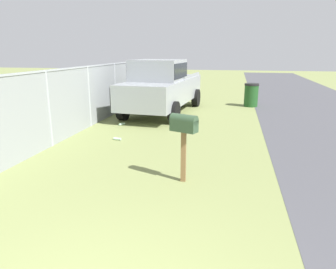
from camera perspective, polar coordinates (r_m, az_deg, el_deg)
name	(u,v)px	position (r m, az deg, el deg)	size (l,w,h in m)	color
mailbox	(184,128)	(5.80, 2.86, 1.13)	(0.37, 0.54, 1.30)	brown
pickup_truck	(162,85)	(12.47, -1.08, 8.84)	(5.60, 2.51, 2.09)	#93999E
trash_bin	(251,95)	(14.60, 14.72, 6.89)	(0.63, 0.63, 1.01)	#1E4C1E
fence_section	(89,94)	(10.58, -14.03, 7.00)	(13.90, 0.07, 1.95)	#9EA3A8
litter_bottle_midfield_b	(117,139)	(8.92, -9.10, -0.77)	(0.07, 0.07, 0.22)	#B2D8BF
litter_bottle_by_mailbox	(122,124)	(10.69, -8.29, 1.86)	(0.07, 0.07, 0.22)	#B2D8BF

